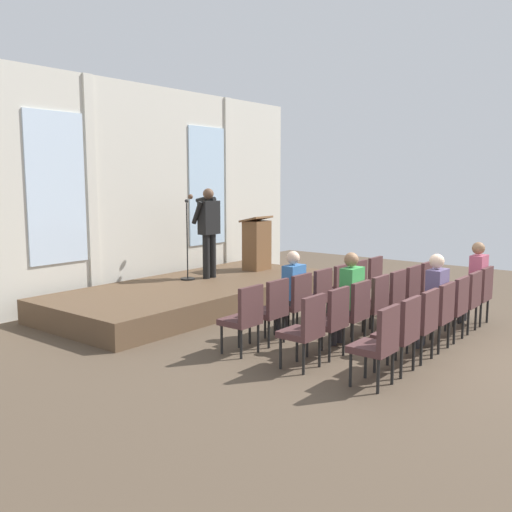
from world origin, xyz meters
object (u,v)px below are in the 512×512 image
Objects in this scene: audience_r0_c2 at (291,288)px; chair_r0_c4 at (336,288)px; chair_r1_c4 at (391,296)px; chair_r1_c6 at (421,285)px; chair_r0_c3 at (317,294)px; lectern at (257,244)px; audience_r2_c3 at (433,297)px; chair_r0_c1 at (271,307)px; chair_r0_c6 at (369,279)px; chair_r0_c2 at (295,300)px; mic_stand at (188,262)px; audience_r2_c6 at (475,278)px; chair_r1_c0 at (306,327)px; chair_r1_c2 at (353,310)px; chair_r2_c6 at (479,292)px; chair_r2_c1 at (401,330)px; chair_r0_c0 at (244,315)px; chair_r2_c5 at (467,298)px; audience_r1_c2 at (348,294)px; chair_r1_c1 at (331,318)px; chair_r2_c2 at (421,320)px; chair_r2_c3 at (438,312)px; speaker at (208,226)px; chair_r1_c5 at (407,290)px; chair_r2_c4 at (453,304)px; chair_r2_c0 at (379,341)px; chair_r0_c5 at (354,283)px.

audience_r0_c2 reaches higher than chair_r0_c4.
chair_r1_c4 is 1.00× the size of chair_r1_c6.
lectern is at bearing 54.57° from chair_r0_c3.
chair_r0_c3 is 0.71× the size of audience_r2_c3.
chair_r0_c1 is 1.00× the size of chair_r0_c6.
chair_r0_c2 is 1.00× the size of chair_r0_c6.
mic_stand is 5.18m from audience_r2_c6.
chair_r1_c0 is 1.00× the size of chair_r1_c2.
chair_r2_c6 is (0.00, -1.95, 0.00)m from chair_r0_c6.
chair_r1_c2 is 1.10m from audience_r2_c3.
chair_r2_c1 is at bearing -107.05° from chair_r0_c2.
chair_r0_c0 is 3.72m from chair_r1_c6.
chair_r2_c1 is 2.39m from chair_r2_c5.
audience_r1_c2 reaches higher than chair_r2_c1.
chair_r2_c1 is at bearing -90.00° from chair_r1_c1.
chair_r2_c3 is (0.60, 0.00, 0.00)m from chair_r2_c2.
audience_r0_c2 is at bearing 73.61° from chair_r2_c1.
speaker reaches higher than chair_r1_c5.
chair_r1_c5 is 1.00× the size of chair_r2_c5.
chair_r0_c0 is at bearing 180.00° from chair_r0_c4.
audience_r2_c6 is (1.20, 0.08, 0.21)m from chair_r2_c4.
audience_r2_c3 is (1.80, -0.90, 0.20)m from chair_r1_c0.
chair_r1_c2 is (1.20, 0.00, 0.00)m from chair_r1_c0.
chair_r0_c0 is 2.29m from chair_r2_c2.
chair_r0_c2 is at bearing 90.00° from audience_r1_c2.
chair_r0_c3 and chair_r2_c5 have the same top height.
speaker is 1.32× the size of audience_r1_c2.
chair_r1_c1 and chair_r2_c3 have the same top height.
chair_r2_c5 is at bearing -33.11° from chair_r0_c0.
chair_r1_c6 is at bearing 0.00° from chair_r1_c5.
mic_stand is at bearing 71.23° from chair_r1_c1.
chair_r2_c0 is at bearing 180.00° from chair_r2_c4.
chair_r0_c0 and chair_r1_c4 have the same top height.
chair_r0_c5 is at bearing 0.00° from chair_r0_c4.
chair_r2_c5 is (0.60, 0.00, 0.00)m from chair_r2_c4.
chair_r0_c0 and chair_r2_c0 have the same top height.
chair_r0_c0 is (-1.97, -3.05, -0.21)m from mic_stand.
mic_stand is 1.17× the size of audience_r1_c2.
chair_r1_c6 is (2.39, 0.00, 0.00)m from chair_r1_c2.
lectern reaches higher than chair_r2_c5.
audience_r2_c6 is at bearing -46.18° from chair_r0_c3.
chair_r1_c1 is at bearing 58.48° from chair_r2_c0.
speaker is at bearing 90.31° from chair_r2_c4.
lectern is 5.04m from audience_r2_c3.
chair_r1_c6 is 0.70× the size of audience_r2_c6.
chair_r0_c0 is 1.21m from audience_r0_c2.
audience_r2_c3 reaches higher than chair_r0_c3.
chair_r1_c4 is at bearing -90.00° from chair_r0_c4.
chair_r1_c5 is at bearing 28.52° from chair_r2_c2.
chair_r0_c3 is 2.65m from chair_r2_c6.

